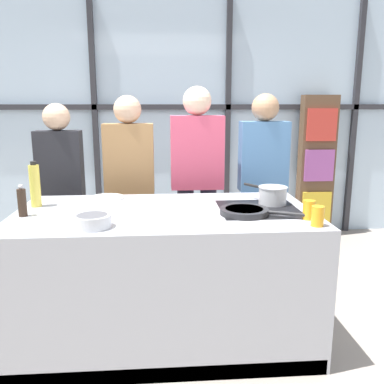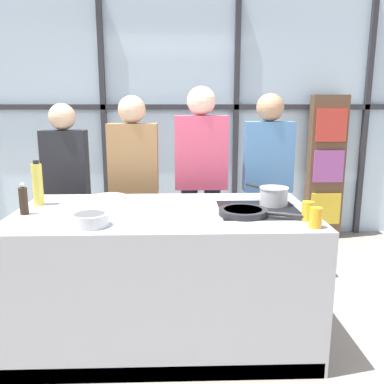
{
  "view_description": "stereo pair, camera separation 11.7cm",
  "coord_description": "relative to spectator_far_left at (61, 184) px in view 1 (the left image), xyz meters",
  "views": [
    {
      "loc": [
        -0.01,
        -2.56,
        1.58
      ],
      "look_at": [
        0.19,
        0.1,
        1.0
      ],
      "focal_mm": 38.0,
      "sensor_mm": 36.0,
      "label": 1
    },
    {
      "loc": [
        0.1,
        -2.57,
        1.58
      ],
      "look_at": [
        0.19,
        0.1,
        1.0
      ],
      "focal_mm": 38.0,
      "sensor_mm": 36.0,
      "label": 2
    }
  ],
  "objects": [
    {
      "name": "saucepan",
      "position": [
        1.62,
        -0.76,
        0.05
      ],
      "size": [
        0.26,
        0.32,
        0.12
      ],
      "color": "silver",
      "rests_on": "demo_island"
    },
    {
      "name": "pepper_grinder",
      "position": [
        -0.01,
        -0.95,
        0.07
      ],
      "size": [
        0.05,
        0.05,
        0.2
      ],
      "color": "#332319",
      "rests_on": "demo_island"
    },
    {
      "name": "mixing_bowl",
      "position": [
        0.46,
        -1.22,
        0.02
      ],
      "size": [
        0.21,
        0.21,
        0.07
      ],
      "color": "silver",
      "rests_on": "demo_island"
    },
    {
      "name": "spectator_far_right",
      "position": [
        1.74,
        -0.0,
        0.04
      ],
      "size": [
        0.41,
        0.23,
        1.66
      ],
      "rotation": [
        0.0,
        0.0,
        3.14
      ],
      "color": "black",
      "rests_on": "ground_plane"
    },
    {
      "name": "juice_glass_far",
      "position": [
        1.73,
        -1.15,
        0.04
      ],
      "size": [
        0.07,
        0.07,
        0.12
      ],
      "primitive_type": "cylinder",
      "color": "orange",
      "rests_on": "demo_island"
    },
    {
      "name": "juice_glass_near",
      "position": [
        1.73,
        -1.29,
        0.04
      ],
      "size": [
        0.07,
        0.07,
        0.12
      ],
      "primitive_type": "cylinder",
      "color": "orange",
      "rests_on": "demo_island"
    },
    {
      "name": "demo_island",
      "position": [
        0.87,
        -0.89,
        -0.47
      ],
      "size": [
        1.93,
        1.01,
        0.9
      ],
      "color": "#A8AAB2",
      "rests_on": "ground_plane"
    },
    {
      "name": "spectator_center_left",
      "position": [
        0.58,
        0.0,
        0.03
      ],
      "size": [
        0.42,
        0.23,
        1.65
      ],
      "rotation": [
        0.0,
        0.0,
        3.14
      ],
      "color": "#47382D",
      "rests_on": "ground_plane"
    },
    {
      "name": "frying_pan",
      "position": [
        1.38,
        -1.01,
        0.0
      ],
      "size": [
        0.52,
        0.32,
        0.04
      ],
      "color": "#232326",
      "rests_on": "demo_island"
    },
    {
      "name": "white_plate",
      "position": [
        0.45,
        -0.51,
        -0.01
      ],
      "size": [
        0.25,
        0.25,
        0.01
      ],
      "primitive_type": "cylinder",
      "color": "white",
      "rests_on": "demo_island"
    },
    {
      "name": "spectator_far_left",
      "position": [
        0.0,
        0.0,
        0.0
      ],
      "size": [
        0.37,
        0.22,
        1.58
      ],
      "rotation": [
        0.0,
        0.0,
        3.14
      ],
      "color": "#47382D",
      "rests_on": "ground_plane"
    },
    {
      "name": "back_window_wall",
      "position": [
        0.87,
        1.39,
        0.49
      ],
      "size": [
        6.4,
        0.1,
        2.8
      ],
      "color": "silver",
      "rests_on": "ground_plane"
    },
    {
      "name": "bookshelf",
      "position": [
        2.69,
        1.2,
        -0.08
      ],
      "size": [
        0.41,
        0.19,
        1.68
      ],
      "color": "brown",
      "rests_on": "ground_plane"
    },
    {
      "name": "ground_plane",
      "position": [
        0.87,
        -0.88,
        -0.92
      ],
      "size": [
        18.0,
        18.0,
        0.0
      ],
      "primitive_type": "plane",
      "color": "gray"
    },
    {
      "name": "oil_bottle",
      "position": [
        0.0,
        -0.71,
        0.13
      ],
      "size": [
        0.07,
        0.07,
        0.31
      ],
      "color": "#E0CC4C",
      "rests_on": "demo_island"
    },
    {
      "name": "spectator_center_right",
      "position": [
        1.16,
        0.0,
        0.06
      ],
      "size": [
        0.45,
        0.24,
        1.72
      ],
      "rotation": [
        0.0,
        0.0,
        3.14
      ],
      "color": "#232838",
      "rests_on": "ground_plane"
    }
  ]
}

